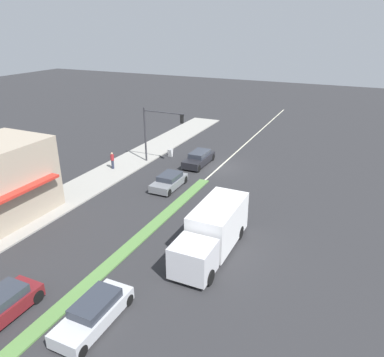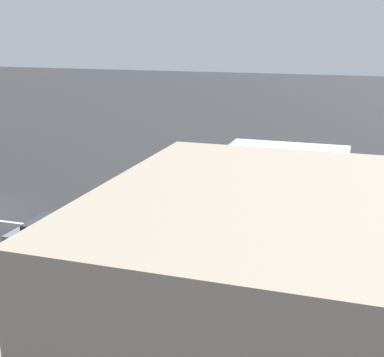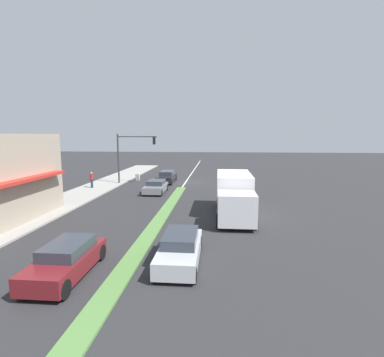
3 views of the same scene
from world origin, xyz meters
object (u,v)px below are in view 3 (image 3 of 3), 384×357
(traffic_signal_main, at_px, (130,150))
(sedan_dark, at_px, (167,177))
(pedestrian, at_px, (92,179))
(sedan_maroon, at_px, (66,260))
(warning_aframe_sign, at_px, (138,177))
(suv_grey, at_px, (156,187))
(sedan_silver, at_px, (180,249))
(delivery_truck, at_px, (234,195))

(traffic_signal_main, xyz_separation_m, sedan_dark, (-3.92, -1.48, -3.24))
(traffic_signal_main, distance_m, pedestrian, 5.51)
(traffic_signal_main, relative_size, sedan_maroon, 1.32)
(pedestrian, height_order, sedan_dark, pedestrian)
(warning_aframe_sign, height_order, sedan_maroon, sedan_maroon)
(suv_grey, relative_size, sedan_dark, 0.87)
(sedan_silver, distance_m, sedan_dark, 22.65)
(pedestrian, bearing_deg, sedan_dark, -145.47)
(warning_aframe_sign, height_order, sedan_silver, sedan_silver)
(warning_aframe_sign, bearing_deg, sedan_silver, 109.52)
(sedan_silver, bearing_deg, sedan_dark, -78.80)
(pedestrian, height_order, suv_grey, pedestrian)
(delivery_truck, bearing_deg, sedan_dark, -62.84)
(delivery_truck, distance_m, sedan_dark, 15.79)
(pedestrian, xyz_separation_m, sedan_maroon, (-7.13, 18.99, -0.34))
(pedestrian, xyz_separation_m, sedan_silver, (-11.53, 17.32, -0.36))
(warning_aframe_sign, relative_size, sedan_silver, 0.19)
(traffic_signal_main, distance_m, sedan_silver, 22.59)
(sedan_maroon, bearing_deg, warning_aframe_sign, -81.26)
(traffic_signal_main, distance_m, sedan_dark, 5.30)
(traffic_signal_main, bearing_deg, delivery_truck, 131.55)
(traffic_signal_main, distance_m, sedan_maroon, 22.99)
(delivery_truck, relative_size, sedan_dark, 1.64)
(suv_grey, bearing_deg, traffic_signal_main, -51.61)
(sedan_dark, bearing_deg, sedan_silver, 101.20)
(traffic_signal_main, relative_size, suv_grey, 1.41)
(delivery_truck, distance_m, sedan_silver, 8.70)
(pedestrian, bearing_deg, sedan_silver, 123.64)
(pedestrian, height_order, delivery_truck, delivery_truck)
(sedan_dark, bearing_deg, pedestrian, 34.53)
(suv_grey, xyz_separation_m, sedan_silver, (-4.40, 15.79, 0.03))
(traffic_signal_main, relative_size, warning_aframe_sign, 6.69)
(suv_grey, distance_m, sedan_dark, 6.43)
(sedan_maroon, bearing_deg, sedan_silver, -159.15)
(warning_aframe_sign, distance_m, sedan_silver, 24.61)
(traffic_signal_main, bearing_deg, pedestrian, 46.90)
(warning_aframe_sign, height_order, delivery_truck, delivery_truck)
(sedan_silver, height_order, sedan_dark, sedan_dark)
(warning_aframe_sign, xyz_separation_m, suv_grey, (-3.82, 7.41, 0.17))
(traffic_signal_main, distance_m, warning_aframe_sign, 4.26)
(sedan_silver, relative_size, sedan_dark, 0.96)
(suv_grey, distance_m, sedan_maroon, 17.46)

